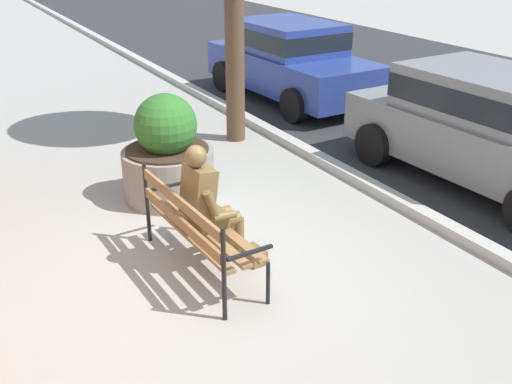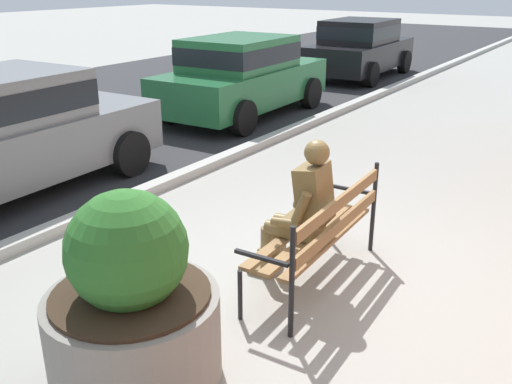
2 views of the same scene
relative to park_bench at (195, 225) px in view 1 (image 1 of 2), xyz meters
The scene contains 7 objects.
ground_plane 0.54m from the park_bench, 61.94° to the left, with size 80.00×80.00×0.00m, color #9E9B93.
curb_stone 2.97m from the park_bench, 89.70° to the left, with size 60.00×0.20×0.12m, color #B2AFA8.
park_bench is the anchor object (origin of this frame).
bronze_statue_seated 0.25m from the park_bench, 101.29° to the left, with size 0.62×0.80×1.37m.
concrete_planter 1.94m from the park_bench, 166.48° to the left, with size 1.19×1.19×1.40m.
parked_car_blue 6.90m from the park_bench, 139.63° to the left, with size 4.16×2.04×1.56m.
parked_car_grey 4.48m from the park_bench, 92.86° to the left, with size 4.16×2.04×1.56m.
Camera 1 is at (4.91, -2.10, 3.31)m, focal length 41.49 mm.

